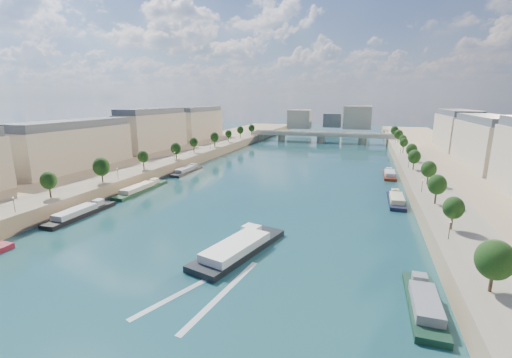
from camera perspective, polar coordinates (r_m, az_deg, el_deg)
The scene contains 16 objects.
ground at distance 140.78m, azimuth 3.19°, elevation -0.84°, with size 700.00×700.00×0.00m, color #0C2C36.
quay_left at distance 172.56m, azimuth -20.60°, elevation 1.81°, with size 44.00×520.00×5.00m, color #9E8460.
quay_right at distance 141.06m, azimuth 32.80°, elevation -1.92°, with size 44.00×520.00×5.00m, color #9E8460.
pave_left at distance 163.27m, azimuth -16.53°, elevation 2.41°, with size 14.00×520.00×0.10m, color gray.
pave_right at distance 137.25m, azimuth 26.90°, elevation -0.50°, with size 14.00×520.00×0.10m, color gray.
trees_left at distance 162.91m, azimuth -15.68°, elevation 4.38°, with size 4.80×268.80×8.26m.
trees_right at distance 145.61m, azimuth 25.78°, elevation 2.53°, with size 4.80×268.80×8.26m.
lamps_left at distance 152.18m, azimuth -17.30°, elevation 2.64°, with size 0.36×200.36×4.28m.
lamps_right at distance 140.88m, azimuth 24.92°, elevation 1.17°, with size 0.36×200.36×4.28m.
buildings_left at distance 187.96m, azimuth -21.83°, elevation 6.90°, with size 16.00×226.00×23.20m.
skyline at distance 353.58m, azimuth 12.96°, elevation 9.79°, with size 79.00×42.00×22.00m.
bridge at distance 278.97m, azimuth 10.77°, elevation 7.06°, with size 112.00×12.00×8.15m.
tour_barge at distance 79.70m, azimuth -2.85°, elevation -11.43°, with size 15.10×29.29×3.82m.
wake at distance 66.74m, azimuth -8.11°, elevation -17.85°, with size 14.26×25.91×0.04m.
moored_barges_left at distance 125.78m, azimuth -22.47°, elevation -3.20°, with size 5.00×122.75×3.60m.
moored_barges_right at distance 90.94m, azimuth 23.90°, elevation -9.55°, with size 5.00×166.37×3.60m.
Camera 1 is at (34.30, -32.13, 34.43)m, focal length 24.00 mm.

